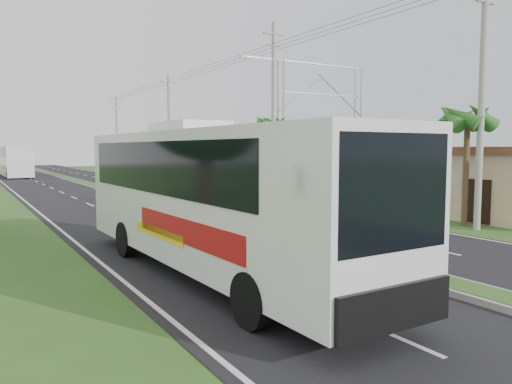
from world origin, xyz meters
TOP-DOWN VIEW (x-y plane):
  - ground at (0.00, 0.00)m, footprint 180.00×180.00m
  - road_asphalt at (0.00, 20.00)m, footprint 14.00×160.00m
  - median_strip at (0.00, 20.00)m, footprint 1.20×160.00m
  - lane_edge_left at (-6.70, 20.00)m, footprint 0.12×160.00m
  - lane_edge_right at (6.70, 20.00)m, footprint 0.12×160.00m
  - shop_near at (14.00, 6.00)m, footprint 8.60×12.60m
  - shop_mid at (14.00, 22.00)m, footprint 7.60×10.60m
  - shop_far at (14.00, 36.00)m, footprint 8.60×11.60m
  - palm_verge_a at (9.00, 3.00)m, footprint 2.40×2.40m
  - palm_verge_b at (9.40, 12.00)m, footprint 2.40×2.40m
  - palm_verge_c at (8.80, 19.00)m, footprint 2.40×2.40m
  - palm_verge_d at (9.30, 28.00)m, footprint 2.40×2.40m
  - palm_behind_shop at (17.50, 15.00)m, footprint 2.40×2.40m
  - utility_pole_a at (8.50, 2.00)m, footprint 1.60×0.28m
  - utility_pole_b at (8.47, 18.00)m, footprint 3.20×0.28m
  - utility_pole_c at (8.50, 38.00)m, footprint 1.60×0.28m
  - utility_pole_d at (8.50, 58.00)m, footprint 1.60×0.28m
  - billboard_lattice at (22.00, 30.00)m, footprint 10.18×1.18m
  - coach_bus_main at (-4.44, 0.99)m, footprint 3.10×13.07m
  - coach_bus_far at (-4.55, 56.15)m, footprint 2.94×12.82m
  - motorcyclist at (-2.00, 11.88)m, footprint 1.87×1.19m

SIDE VIEW (x-z plane):
  - ground at x=0.00m, z-range 0.00..0.00m
  - lane_edge_left at x=-6.70m, z-range 0.00..0.00m
  - lane_edge_right at x=6.70m, z-range 0.00..0.00m
  - road_asphalt at x=0.00m, z-range 0.00..0.02m
  - median_strip at x=0.00m, z-range 0.01..0.20m
  - motorcyclist at x=-2.00m, z-range -0.33..1.93m
  - shop_near at x=14.00m, z-range 0.02..3.54m
  - shop_mid at x=14.00m, z-range 0.02..3.69m
  - shop_far at x=14.00m, z-range 0.02..3.84m
  - coach_bus_far at x=-4.55m, z-range 0.25..3.97m
  - coach_bus_main at x=-4.44m, z-range 0.21..4.41m
  - palm_verge_b at x=9.40m, z-range 1.83..6.88m
  - palm_verge_d at x=9.30m, z-range 1.92..7.17m
  - palm_verge_a at x=9.00m, z-range 2.02..7.47m
  - palm_behind_shop at x=17.50m, z-range 2.11..7.76m
  - palm_verge_c at x=8.80m, z-range 2.20..8.05m
  - utility_pole_d at x=8.50m, z-range 0.17..10.67m
  - utility_pole_a at x=8.50m, z-range 0.17..11.17m
  - utility_pole_c at x=8.50m, z-range 0.17..11.17m
  - utility_pole_b at x=8.47m, z-range 0.26..12.26m
  - billboard_lattice at x=22.00m, z-range 0.79..12.86m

